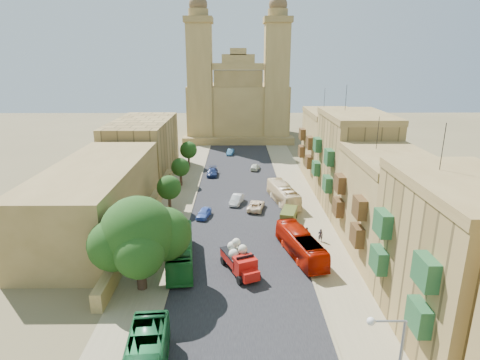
{
  "coord_description": "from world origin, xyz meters",
  "views": [
    {
      "loc": [
        -0.51,
        -29.52,
        21.0
      ],
      "look_at": [
        0.0,
        26.0,
        4.0
      ],
      "focal_mm": 30.0,
      "sensor_mm": 36.0,
      "label": 1
    }
  ],
  "objects_px": {
    "ficus_tree": "(139,236)",
    "olive_pickup": "(289,216)",
    "car_cream": "(256,205)",
    "car_white_b": "(255,167)",
    "street_tree_c": "(180,167)",
    "car_blue_a": "(204,213)",
    "street_tree_d": "(188,150)",
    "bus_red_east": "(301,245)",
    "car_dkblue": "(212,172)",
    "car_blue_b": "(230,152)",
    "street_tree_a": "(152,224)",
    "bus_cream_east": "(283,194)",
    "pedestrian_a": "(320,235)",
    "street_tree_b": "(169,188)",
    "car_white_a": "(237,199)",
    "red_truck": "(240,259)",
    "church": "(238,103)",
    "bus_green_north": "(180,250)"
  },
  "relations": [
    {
      "from": "church",
      "to": "car_white_b",
      "type": "relative_size",
      "value": 10.13
    },
    {
      "from": "bus_red_east",
      "to": "car_cream",
      "type": "xyz_separation_m",
      "value": [
        -4.21,
        14.23,
        -0.76
      ]
    },
    {
      "from": "car_blue_a",
      "to": "car_blue_b",
      "type": "bearing_deg",
      "value": 97.32
    },
    {
      "from": "street_tree_a",
      "to": "pedestrian_a",
      "type": "relative_size",
      "value": 2.95
    },
    {
      "from": "street_tree_a",
      "to": "car_cream",
      "type": "relative_size",
      "value": 1.04
    },
    {
      "from": "car_cream",
      "to": "car_blue_b",
      "type": "distance_m",
      "value": 34.56
    },
    {
      "from": "street_tree_d",
      "to": "car_blue_a",
      "type": "distance_m",
      "value": 26.98
    },
    {
      "from": "street_tree_c",
      "to": "car_blue_a",
      "type": "relative_size",
      "value": 1.33
    },
    {
      "from": "car_cream",
      "to": "car_dkblue",
      "type": "bearing_deg",
      "value": -55.03
    },
    {
      "from": "car_cream",
      "to": "car_white_b",
      "type": "xyz_separation_m",
      "value": [
        0.82,
        21.37,
        -0.01
      ]
    },
    {
      "from": "red_truck",
      "to": "olive_pickup",
      "type": "relative_size",
      "value": 1.37
    },
    {
      "from": "street_tree_d",
      "to": "car_white_a",
      "type": "xyz_separation_m",
      "value": [
        9.5,
        -21.09,
        -2.81
      ]
    },
    {
      "from": "bus_red_east",
      "to": "red_truck",
      "type": "bearing_deg",
      "value": 13.0
    },
    {
      "from": "olive_pickup",
      "to": "ficus_tree",
      "type": "bearing_deg",
      "value": -134.74
    },
    {
      "from": "ficus_tree",
      "to": "street_tree_d",
      "type": "distance_m",
      "value": 44.04
    },
    {
      "from": "bus_green_north",
      "to": "car_white_a",
      "type": "xyz_separation_m",
      "value": [
        6.0,
        18.07,
        -0.85
      ]
    },
    {
      "from": "car_white_a",
      "to": "car_blue_b",
      "type": "relative_size",
      "value": 1.1
    },
    {
      "from": "street_tree_d",
      "to": "bus_cream_east",
      "type": "bearing_deg",
      "value": -51.41
    },
    {
      "from": "bus_green_north",
      "to": "bus_cream_east",
      "type": "height_order",
      "value": "bus_green_north"
    },
    {
      "from": "street_tree_b",
      "to": "bus_red_east",
      "type": "height_order",
      "value": "street_tree_b"
    },
    {
      "from": "bus_cream_east",
      "to": "pedestrian_a",
      "type": "relative_size",
      "value": 6.33
    },
    {
      "from": "car_blue_b",
      "to": "pedestrian_a",
      "type": "relative_size",
      "value": 2.33
    },
    {
      "from": "car_white_a",
      "to": "street_tree_d",
      "type": "bearing_deg",
      "value": 128.79
    },
    {
      "from": "street_tree_d",
      "to": "car_white_b",
      "type": "xyz_separation_m",
      "value": [
        13.12,
        -2.12,
        -2.87
      ]
    },
    {
      "from": "ficus_tree",
      "to": "street_tree_d",
      "type": "bearing_deg",
      "value": 90.76
    },
    {
      "from": "bus_cream_east",
      "to": "car_white_b",
      "type": "xyz_separation_m",
      "value": [
        -3.38,
        18.56,
        -0.78
      ]
    },
    {
      "from": "car_white_a",
      "to": "pedestrian_a",
      "type": "bearing_deg",
      "value": -37.82
    },
    {
      "from": "ficus_tree",
      "to": "street_tree_c",
      "type": "xyz_separation_m",
      "value": [
        -0.58,
        31.99,
        -2.17
      ]
    },
    {
      "from": "olive_pickup",
      "to": "bus_cream_east",
      "type": "distance_m",
      "value": 7.34
    },
    {
      "from": "car_white_b",
      "to": "car_cream",
      "type": "bearing_deg",
      "value": 100.44
    },
    {
      "from": "street_tree_b",
      "to": "bus_green_north",
      "type": "bearing_deg",
      "value": -77.0
    },
    {
      "from": "car_dkblue",
      "to": "car_blue_b",
      "type": "xyz_separation_m",
      "value": [
        3.12,
        16.85,
        -0.06
      ]
    },
    {
      "from": "car_cream",
      "to": "car_white_b",
      "type": "bearing_deg",
      "value": -79.92
    },
    {
      "from": "olive_pickup",
      "to": "street_tree_a",
      "type": "bearing_deg",
      "value": -154.04
    },
    {
      "from": "olive_pickup",
      "to": "car_white_a",
      "type": "relative_size",
      "value": 1.09
    },
    {
      "from": "car_dkblue",
      "to": "church",
      "type": "bearing_deg",
      "value": 82.86
    },
    {
      "from": "street_tree_b",
      "to": "car_white_b",
      "type": "distance_m",
      "value": 25.68
    },
    {
      "from": "olive_pickup",
      "to": "car_cream",
      "type": "height_order",
      "value": "olive_pickup"
    },
    {
      "from": "street_tree_c",
      "to": "car_blue_b",
      "type": "height_order",
      "value": "street_tree_c"
    },
    {
      "from": "street_tree_a",
      "to": "car_blue_b",
      "type": "distance_m",
      "value": 47.58
    },
    {
      "from": "church",
      "to": "ficus_tree",
      "type": "relative_size",
      "value": 3.98
    },
    {
      "from": "street_tree_c",
      "to": "car_dkblue",
      "type": "relative_size",
      "value": 1.05
    },
    {
      "from": "car_cream",
      "to": "car_white_b",
      "type": "height_order",
      "value": "car_cream"
    },
    {
      "from": "ficus_tree",
      "to": "olive_pickup",
      "type": "xyz_separation_m",
      "value": [
        15.85,
        15.99,
        -4.57
      ]
    },
    {
      "from": "street_tree_a",
      "to": "street_tree_c",
      "type": "relative_size",
      "value": 0.97
    },
    {
      "from": "car_blue_a",
      "to": "car_white_a",
      "type": "xyz_separation_m",
      "value": [
        4.5,
        5.27,
        0.05
      ]
    },
    {
      "from": "street_tree_a",
      "to": "car_dkblue",
      "type": "bearing_deg",
      "value": 80.53
    },
    {
      "from": "car_blue_b",
      "to": "pedestrian_a",
      "type": "height_order",
      "value": "pedestrian_a"
    },
    {
      "from": "car_blue_a",
      "to": "pedestrian_a",
      "type": "relative_size",
      "value": 2.29
    },
    {
      "from": "bus_red_east",
      "to": "car_white_b",
      "type": "relative_size",
      "value": 2.78
    }
  ]
}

